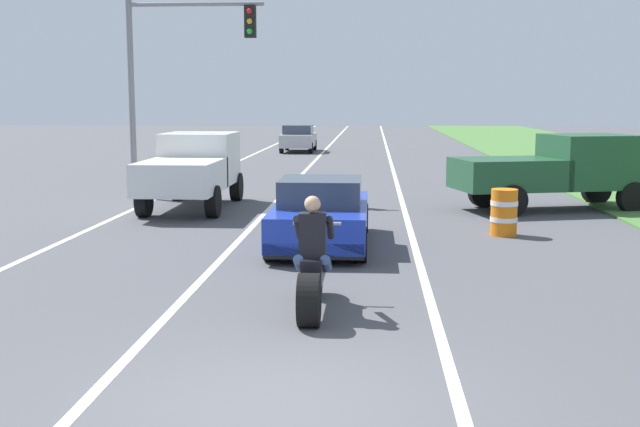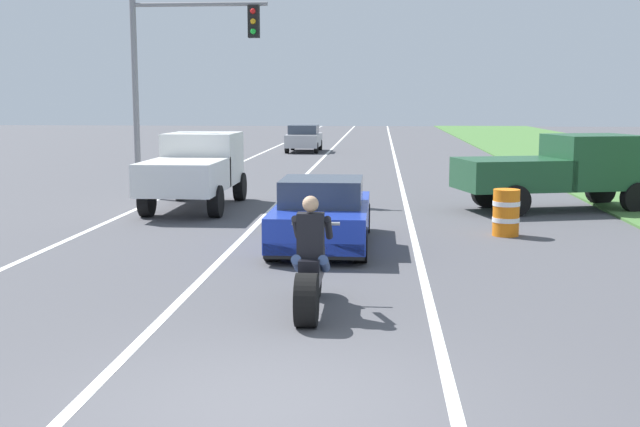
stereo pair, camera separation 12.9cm
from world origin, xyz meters
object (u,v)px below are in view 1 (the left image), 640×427
(construction_barrel_nearest, at_px, (504,212))
(distant_car_far_ahead, at_px, (298,138))
(motorcycle_with_rider, at_px, (313,271))
(sports_car_blue, at_px, (321,215))
(pickup_truck_right_shoulder_dark_green, at_px, (555,168))
(pickup_truck_left_lane_white, at_px, (193,167))
(traffic_light_mast_near, at_px, (171,63))

(construction_barrel_nearest, bearing_deg, distant_car_far_ahead, 104.56)
(motorcycle_with_rider, xyz_separation_m, sports_car_blue, (-0.21, 4.98, 0.04))
(pickup_truck_right_shoulder_dark_green, bearing_deg, distant_car_far_ahead, 111.43)
(pickup_truck_left_lane_white, height_order, traffic_light_mast_near, traffic_light_mast_near)
(sports_car_blue, distance_m, pickup_truck_right_shoulder_dark_green, 8.04)
(motorcycle_with_rider, xyz_separation_m, pickup_truck_left_lane_white, (-4.00, 10.20, 0.51))
(motorcycle_with_rider, relative_size, pickup_truck_left_lane_white, 0.46)
(pickup_truck_left_lane_white, xyz_separation_m, construction_barrel_nearest, (7.61, -3.72, -0.60))
(construction_barrel_nearest, bearing_deg, pickup_truck_left_lane_white, 153.94)
(pickup_truck_right_shoulder_dark_green, relative_size, construction_barrel_nearest, 5.14)
(motorcycle_with_rider, xyz_separation_m, pickup_truck_right_shoulder_dark_green, (5.59, 10.53, 0.51))
(traffic_light_mast_near, bearing_deg, sports_car_blue, -56.77)
(motorcycle_with_rider, height_order, construction_barrel_nearest, motorcycle_with_rider)
(distant_car_far_ahead, bearing_deg, motorcycle_with_rider, -84.25)
(motorcycle_with_rider, distance_m, pickup_truck_left_lane_white, 10.96)
(sports_car_blue, relative_size, pickup_truck_left_lane_white, 0.90)
(pickup_truck_left_lane_white, xyz_separation_m, pickup_truck_right_shoulder_dark_green, (9.59, 0.33, 0.00))
(motorcycle_with_rider, bearing_deg, sports_car_blue, 92.42)
(pickup_truck_left_lane_white, height_order, distant_car_far_ahead, pickup_truck_left_lane_white)
(traffic_light_mast_near, bearing_deg, pickup_truck_right_shoulder_dark_green, -9.94)
(pickup_truck_left_lane_white, height_order, pickup_truck_right_shoulder_dark_green, same)
(motorcycle_with_rider, height_order, pickup_truck_left_lane_white, pickup_truck_left_lane_white)
(sports_car_blue, relative_size, construction_barrel_nearest, 4.30)
(distant_car_far_ahead, bearing_deg, sports_car_blue, -83.67)
(pickup_truck_right_shoulder_dark_green, xyz_separation_m, construction_barrel_nearest, (-1.97, -4.05, -0.60))
(sports_car_blue, distance_m, construction_barrel_nearest, 4.11)
(traffic_light_mast_near, distance_m, distant_car_far_ahead, 21.22)
(pickup_truck_right_shoulder_dark_green, height_order, construction_barrel_nearest, pickup_truck_right_shoulder_dark_green)
(sports_car_blue, distance_m, traffic_light_mast_near, 9.47)
(pickup_truck_left_lane_white, xyz_separation_m, traffic_light_mast_near, (-1.08, 2.20, 2.85))
(pickup_truck_right_shoulder_dark_green, xyz_separation_m, distant_car_far_ahead, (-8.94, 22.78, -0.33))
(motorcycle_with_rider, height_order, traffic_light_mast_near, traffic_light_mast_near)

